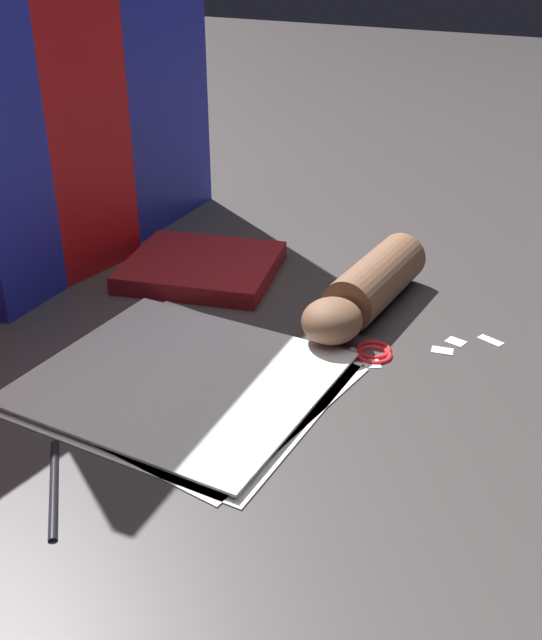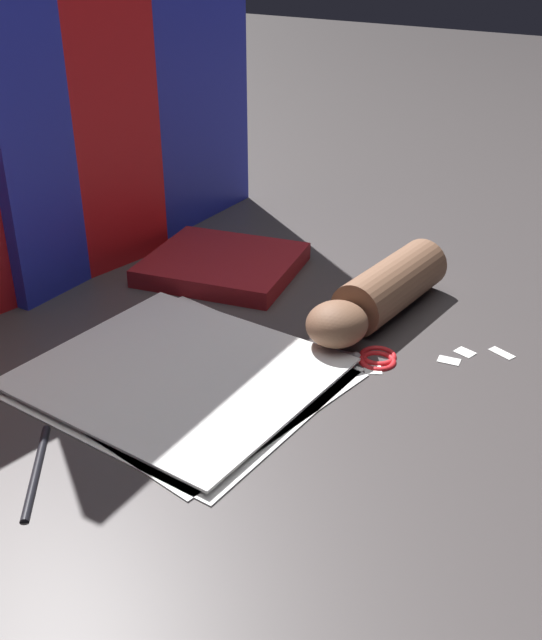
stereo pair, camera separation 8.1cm
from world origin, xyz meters
name	(u,v)px [view 1 (the left image)]	position (x,y,z in m)	size (l,w,h in m)	color
ground_plane	(307,363)	(0.00, 0.00, 0.00)	(6.00, 6.00, 0.00)	#3D3838
backdrop_panel_center	(105,56)	(0.16, 0.40, 0.28)	(0.53, 0.07, 0.56)	#2833D1
paper_stack	(184,381)	(-0.11, 0.09, 0.00)	(0.30, 0.32, 0.01)	white
book_closed	(202,267)	(0.14, 0.24, 0.01)	(0.23, 0.24, 0.02)	maroon
scissors	(352,349)	(0.05, -0.03, 0.00)	(0.11, 0.14, 0.01)	silver
hand_forearm	(366,289)	(0.15, -0.01, 0.03)	(0.26, 0.07, 0.07)	brown
paper_scrap_near	(372,364)	(0.03, -0.06, 0.00)	(0.03, 0.03, 0.00)	white
paper_scrap_mid	(442,350)	(0.10, -0.12, 0.00)	(0.02, 0.03, 0.00)	white
paper_scrap_far	(491,340)	(0.15, -0.17, 0.00)	(0.02, 0.03, 0.00)	white
paper_scrap_side	(456,341)	(0.13, -0.13, 0.00)	(0.02, 0.02, 0.00)	white
pen	(53,485)	(-0.30, 0.10, 0.00)	(0.10, 0.10, 0.01)	black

